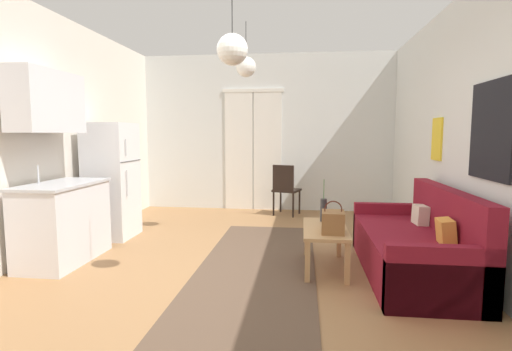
{
  "coord_description": "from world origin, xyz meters",
  "views": [
    {
      "loc": [
        0.69,
        -3.53,
        1.42
      ],
      "look_at": [
        0.16,
        0.82,
        0.95
      ],
      "focal_mm": 27.38,
      "sensor_mm": 36.0,
      "label": 1
    }
  ],
  "objects_px": {
    "handbag": "(333,222)",
    "refrigerator": "(112,181)",
    "couch": "(418,248)",
    "coffee_table": "(325,233)",
    "pendant_lamp_far": "(246,67)",
    "pendant_lamp_near": "(232,49)",
    "accent_chair": "(285,187)",
    "bamboo_vase": "(324,210)"
  },
  "relations": [
    {
      "from": "couch",
      "to": "bamboo_vase",
      "type": "relative_size",
      "value": 4.12
    },
    {
      "from": "accent_chair",
      "to": "pendant_lamp_near",
      "type": "bearing_deg",
      "value": 102.67
    },
    {
      "from": "pendant_lamp_near",
      "to": "pendant_lamp_far",
      "type": "relative_size",
      "value": 1.23
    },
    {
      "from": "bamboo_vase",
      "to": "handbag",
      "type": "xyz_separation_m",
      "value": [
        0.07,
        -0.5,
        -0.02
      ]
    },
    {
      "from": "bamboo_vase",
      "to": "handbag",
      "type": "distance_m",
      "value": 0.51
    },
    {
      "from": "pendant_lamp_far",
      "to": "pendant_lamp_near",
      "type": "bearing_deg",
      "value": -85.28
    },
    {
      "from": "bamboo_vase",
      "to": "pendant_lamp_near",
      "type": "distance_m",
      "value": 2.04
    },
    {
      "from": "bamboo_vase",
      "to": "pendant_lamp_near",
      "type": "height_order",
      "value": "pendant_lamp_near"
    },
    {
      "from": "couch",
      "to": "accent_chair",
      "type": "relative_size",
      "value": 2.19
    },
    {
      "from": "pendant_lamp_near",
      "to": "pendant_lamp_far",
      "type": "distance_m",
      "value": 1.86
    },
    {
      "from": "couch",
      "to": "bamboo_vase",
      "type": "distance_m",
      "value": 1.04
    },
    {
      "from": "refrigerator",
      "to": "pendant_lamp_far",
      "type": "height_order",
      "value": "pendant_lamp_far"
    },
    {
      "from": "coffee_table",
      "to": "couch",
      "type": "bearing_deg",
      "value": -4.39
    },
    {
      "from": "couch",
      "to": "refrigerator",
      "type": "bearing_deg",
      "value": 164.8
    },
    {
      "from": "coffee_table",
      "to": "pendant_lamp_near",
      "type": "distance_m",
      "value": 2.08
    },
    {
      "from": "bamboo_vase",
      "to": "refrigerator",
      "type": "height_order",
      "value": "refrigerator"
    },
    {
      "from": "couch",
      "to": "pendant_lamp_near",
      "type": "distance_m",
      "value": 2.65
    },
    {
      "from": "pendant_lamp_near",
      "to": "refrigerator",
      "type": "bearing_deg",
      "value": 140.09
    },
    {
      "from": "handbag",
      "to": "pendant_lamp_near",
      "type": "xyz_separation_m",
      "value": [
        -0.91,
        -0.5,
        1.58
      ]
    },
    {
      "from": "coffee_table",
      "to": "pendant_lamp_far",
      "type": "height_order",
      "value": "pendant_lamp_far"
    },
    {
      "from": "couch",
      "to": "coffee_table",
      "type": "distance_m",
      "value": 0.94
    },
    {
      "from": "couch",
      "to": "pendant_lamp_near",
      "type": "xyz_separation_m",
      "value": [
        -1.78,
        -0.64,
        1.86
      ]
    },
    {
      "from": "handbag",
      "to": "coffee_table",
      "type": "bearing_deg",
      "value": 106.32
    },
    {
      "from": "refrigerator",
      "to": "bamboo_vase",
      "type": "bearing_deg",
      "value": -13.2
    },
    {
      "from": "accent_chair",
      "to": "pendant_lamp_far",
      "type": "distance_m",
      "value": 2.41
    },
    {
      "from": "bamboo_vase",
      "to": "handbag",
      "type": "bearing_deg",
      "value": -82.28
    },
    {
      "from": "coffee_table",
      "to": "pendant_lamp_near",
      "type": "height_order",
      "value": "pendant_lamp_near"
    },
    {
      "from": "couch",
      "to": "bamboo_vase",
      "type": "bearing_deg",
      "value": 158.97
    },
    {
      "from": "handbag",
      "to": "pendant_lamp_far",
      "type": "distance_m",
      "value": 2.45
    },
    {
      "from": "accent_chair",
      "to": "pendant_lamp_far",
      "type": "height_order",
      "value": "pendant_lamp_far"
    },
    {
      "from": "refrigerator",
      "to": "accent_chair",
      "type": "xyz_separation_m",
      "value": [
        2.3,
        1.7,
        -0.29
      ]
    },
    {
      "from": "handbag",
      "to": "refrigerator",
      "type": "relative_size",
      "value": 0.21
    },
    {
      "from": "couch",
      "to": "pendant_lamp_far",
      "type": "bearing_deg",
      "value": 148.06
    },
    {
      "from": "coffee_table",
      "to": "handbag",
      "type": "relative_size",
      "value": 2.94
    },
    {
      "from": "couch",
      "to": "bamboo_vase",
      "type": "height_order",
      "value": "bamboo_vase"
    },
    {
      "from": "couch",
      "to": "handbag",
      "type": "height_order",
      "value": "couch"
    },
    {
      "from": "coffee_table",
      "to": "handbag",
      "type": "distance_m",
      "value": 0.28
    },
    {
      "from": "pendant_lamp_near",
      "to": "handbag",
      "type": "bearing_deg",
      "value": 28.56
    },
    {
      "from": "accent_chair",
      "to": "pendant_lamp_near",
      "type": "distance_m",
      "value": 3.76
    },
    {
      "from": "handbag",
      "to": "accent_chair",
      "type": "bearing_deg",
      "value": 101.85
    },
    {
      "from": "couch",
      "to": "coffee_table",
      "type": "xyz_separation_m",
      "value": [
        -0.93,
        0.07,
        0.1
      ]
    },
    {
      "from": "bamboo_vase",
      "to": "pendant_lamp_near",
      "type": "xyz_separation_m",
      "value": [
        -0.85,
        -1.0,
        1.56
      ]
    }
  ]
}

